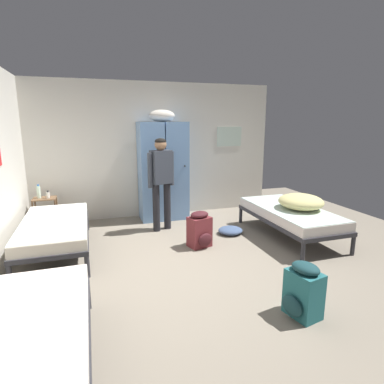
{
  "coord_description": "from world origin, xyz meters",
  "views": [
    {
      "loc": [
        -1.27,
        -3.65,
        1.86
      ],
      "look_at": [
        0.0,
        0.25,
        0.95
      ],
      "focal_mm": 29.86,
      "sensor_mm": 36.0,
      "label": 1
    }
  ],
  "objects_px": {
    "bed_left_front": "(21,343)",
    "backpack_teal": "(303,291)",
    "locker_bank": "(163,169)",
    "lotion_bottle": "(48,195)",
    "bed_left_rear": "(55,228)",
    "water_bottle": "(39,192)",
    "backpack_maroon": "(200,230)",
    "bed_right": "(290,214)",
    "clothes_pile_denim": "(230,230)",
    "bedding_heap": "(301,202)",
    "shelf_unit": "(46,211)",
    "person_traveler": "(161,176)"
  },
  "relations": [
    {
      "from": "water_bottle",
      "to": "person_traveler",
      "type": "bearing_deg",
      "value": -17.83
    },
    {
      "from": "bed_right",
      "to": "clothes_pile_denim",
      "type": "height_order",
      "value": "bed_right"
    },
    {
      "from": "backpack_maroon",
      "to": "bedding_heap",
      "type": "bearing_deg",
      "value": -5.02
    },
    {
      "from": "water_bottle",
      "to": "locker_bank",
      "type": "bearing_deg",
      "value": 0.61
    },
    {
      "from": "person_traveler",
      "to": "bed_left_front",
      "type": "bearing_deg",
      "value": -118.66
    },
    {
      "from": "locker_bank",
      "to": "bedding_heap",
      "type": "xyz_separation_m",
      "value": [
        1.84,
        -1.75,
        -0.36
      ]
    },
    {
      "from": "shelf_unit",
      "to": "person_traveler",
      "type": "distance_m",
      "value": 2.12
    },
    {
      "from": "bed_left_rear",
      "to": "backpack_maroon",
      "type": "bearing_deg",
      "value": -11.43
    },
    {
      "from": "bed_left_rear",
      "to": "bed_left_front",
      "type": "height_order",
      "value": "same"
    },
    {
      "from": "bed_left_front",
      "to": "bedding_heap",
      "type": "height_order",
      "value": "bedding_heap"
    },
    {
      "from": "person_traveler",
      "to": "clothes_pile_denim",
      "type": "relative_size",
      "value": 3.86
    },
    {
      "from": "person_traveler",
      "to": "clothes_pile_denim",
      "type": "bearing_deg",
      "value": -28.93
    },
    {
      "from": "shelf_unit",
      "to": "clothes_pile_denim",
      "type": "relative_size",
      "value": 1.38
    },
    {
      "from": "backpack_maroon",
      "to": "lotion_bottle",
      "type": "bearing_deg",
      "value": 145.6
    },
    {
      "from": "bed_left_front",
      "to": "backpack_teal",
      "type": "height_order",
      "value": "backpack_teal"
    },
    {
      "from": "bed_left_front",
      "to": "backpack_maroon",
      "type": "bearing_deg",
      "value": 46.13
    },
    {
      "from": "person_traveler",
      "to": "lotion_bottle",
      "type": "xyz_separation_m",
      "value": [
        -1.86,
        0.58,
        -0.33
      ]
    },
    {
      "from": "bed_right",
      "to": "water_bottle",
      "type": "distance_m",
      "value": 4.25
    },
    {
      "from": "bed_left_rear",
      "to": "clothes_pile_denim",
      "type": "bearing_deg",
      "value": -1.1
    },
    {
      "from": "person_traveler",
      "to": "lotion_bottle",
      "type": "relative_size",
      "value": 11.99
    },
    {
      "from": "bed_left_front",
      "to": "bedding_heap",
      "type": "distance_m",
      "value": 4.21
    },
    {
      "from": "shelf_unit",
      "to": "backpack_maroon",
      "type": "distance_m",
      "value": 2.78
    },
    {
      "from": "locker_bank",
      "to": "lotion_bottle",
      "type": "relative_size",
      "value": 15.62
    },
    {
      "from": "bedding_heap",
      "to": "backpack_teal",
      "type": "distance_m",
      "value": 2.27
    },
    {
      "from": "lotion_bottle",
      "to": "bed_right",
      "type": "bearing_deg",
      "value": -22.75
    },
    {
      "from": "clothes_pile_denim",
      "to": "person_traveler",
      "type": "bearing_deg",
      "value": 151.07
    },
    {
      "from": "bedding_heap",
      "to": "water_bottle",
      "type": "bearing_deg",
      "value": 156.79
    },
    {
      "from": "bed_left_front",
      "to": "person_traveler",
      "type": "distance_m",
      "value": 3.54
    },
    {
      "from": "water_bottle",
      "to": "backpack_maroon",
      "type": "distance_m",
      "value": 2.88
    },
    {
      "from": "locker_bank",
      "to": "lotion_bottle",
      "type": "bearing_deg",
      "value": -177.66
    },
    {
      "from": "bed_left_rear",
      "to": "lotion_bottle",
      "type": "distance_m",
      "value": 1.15
    },
    {
      "from": "locker_bank",
      "to": "person_traveler",
      "type": "distance_m",
      "value": 0.69
    },
    {
      "from": "bed_left_rear",
      "to": "backpack_teal",
      "type": "xyz_separation_m",
      "value": [
        2.4,
        -2.39,
        -0.12
      ]
    },
    {
      "from": "bedding_heap",
      "to": "lotion_bottle",
      "type": "relative_size",
      "value": 5.43
    },
    {
      "from": "bed_left_rear",
      "to": "backpack_maroon",
      "type": "distance_m",
      "value": 2.09
    },
    {
      "from": "lotion_bottle",
      "to": "backpack_teal",
      "type": "distance_m",
      "value": 4.37
    },
    {
      "from": "person_traveler",
      "to": "lotion_bottle",
      "type": "height_order",
      "value": "person_traveler"
    },
    {
      "from": "bed_left_front",
      "to": "water_bottle",
      "type": "bearing_deg",
      "value": 95.08
    },
    {
      "from": "water_bottle",
      "to": "backpack_teal",
      "type": "height_order",
      "value": "water_bottle"
    },
    {
      "from": "lotion_bottle",
      "to": "backpack_teal",
      "type": "bearing_deg",
      "value": -53.59
    },
    {
      "from": "locker_bank",
      "to": "backpack_maroon",
      "type": "distance_m",
      "value": 1.77
    },
    {
      "from": "bed_left_front",
      "to": "backpack_teal",
      "type": "bearing_deg",
      "value": 3.54
    },
    {
      "from": "person_traveler",
      "to": "water_bottle",
      "type": "distance_m",
      "value": 2.13
    },
    {
      "from": "bed_left_rear",
      "to": "water_bottle",
      "type": "relative_size",
      "value": 7.88
    },
    {
      "from": "bed_left_front",
      "to": "bedding_heap",
      "type": "relative_size",
      "value": 2.64
    },
    {
      "from": "shelf_unit",
      "to": "backpack_maroon",
      "type": "bearing_deg",
      "value": -34.27
    },
    {
      "from": "backpack_maroon",
      "to": "clothes_pile_denim",
      "type": "bearing_deg",
      "value": 28.11
    },
    {
      "from": "backpack_teal",
      "to": "shelf_unit",
      "type": "bearing_deg",
      "value": 126.83
    },
    {
      "from": "bedding_heap",
      "to": "bed_left_rear",
      "type": "bearing_deg",
      "value": 171.41
    },
    {
      "from": "bed_left_rear",
      "to": "locker_bank",
      "type": "bearing_deg",
      "value": 32.68
    }
  ]
}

